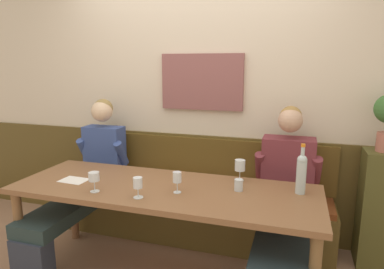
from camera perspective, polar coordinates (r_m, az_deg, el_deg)
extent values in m
cube|color=beige|center=(3.23, 1.22, 7.77)|extent=(6.80, 0.08, 2.80)
cube|color=#89514F|center=(3.16, 1.67, 8.87)|extent=(0.77, 0.04, 0.51)
cube|color=brown|center=(3.37, 0.89, -8.11)|extent=(6.80, 0.03, 0.96)
cube|color=brown|center=(3.27, -0.28, -13.67)|extent=(2.54, 0.42, 0.44)
cube|color=brown|center=(3.17, -0.28, -9.67)|extent=(2.49, 0.39, 0.05)
cube|color=brown|center=(3.26, 0.73, -4.42)|extent=(2.54, 0.04, 0.45)
cube|color=brown|center=(2.52, -4.80, -9.24)|extent=(2.24, 0.78, 0.04)
cylinder|color=brown|center=(2.97, -27.07, -14.94)|extent=(0.07, 0.07, 0.70)
cylinder|color=brown|center=(3.41, -19.45, -10.85)|extent=(0.07, 0.07, 0.70)
cylinder|color=brown|center=(2.80, 19.33, -15.96)|extent=(0.07, 0.07, 0.70)
cube|color=#2C3240|center=(2.90, -25.32, -19.10)|extent=(0.29, 0.14, 0.38)
cube|color=#253535|center=(3.11, -19.75, -11.44)|extent=(0.32, 1.05, 0.11)
cube|color=#364C8D|center=(3.44, -14.54, -3.14)|extent=(0.38, 0.18, 0.54)
sphere|color=beige|center=(3.35, -15.00, 3.80)|extent=(0.20, 0.20, 0.20)
sphere|color=olive|center=(3.37, -14.80, 4.28)|extent=(0.19, 0.19, 0.19)
cylinder|color=#364C8D|center=(3.52, -17.71, -2.54)|extent=(0.08, 0.20, 0.27)
cylinder|color=#364C8D|center=(3.30, -11.89, -3.13)|extent=(0.08, 0.20, 0.27)
cube|color=#233337|center=(2.54, 15.00, -16.54)|extent=(0.36, 1.04, 0.11)
cube|color=maroon|center=(2.94, 15.86, -5.75)|extent=(0.42, 0.23, 0.54)
sphere|color=tan|center=(2.84, 16.32, 2.31)|extent=(0.20, 0.20, 0.20)
sphere|color=#A17940|center=(2.86, 16.36, 2.87)|extent=(0.18, 0.18, 0.18)
cylinder|color=maroon|center=(2.90, 11.44, -5.17)|extent=(0.08, 0.20, 0.27)
cylinder|color=maroon|center=(2.90, 20.30, -5.73)|extent=(0.08, 0.20, 0.27)
cylinder|color=silver|center=(2.46, 17.96, -6.94)|extent=(0.07, 0.07, 0.23)
sphere|color=silver|center=(2.43, 18.15, -4.11)|extent=(0.07, 0.07, 0.07)
cylinder|color=silver|center=(2.41, 18.23, -2.96)|extent=(0.03, 0.03, 0.08)
cylinder|color=orange|center=(2.40, 18.31, -1.76)|extent=(0.03, 0.03, 0.02)
cylinder|color=silver|center=(2.65, 8.05, -7.69)|extent=(0.06, 0.06, 0.00)
cylinder|color=silver|center=(2.64, 8.07, -6.85)|extent=(0.01, 0.01, 0.08)
cylinder|color=silver|center=(2.61, 8.13, -5.17)|extent=(0.08, 0.08, 0.08)
cylinder|color=#E1DE8C|center=(2.62, 8.11, -5.71)|extent=(0.07, 0.07, 0.03)
cylinder|color=silver|center=(2.51, -16.12, -9.22)|extent=(0.07, 0.07, 0.00)
cylinder|color=silver|center=(2.49, -16.17, -8.36)|extent=(0.01, 0.01, 0.08)
cylinder|color=silver|center=(2.47, -16.26, -6.85)|extent=(0.08, 0.08, 0.06)
cylinder|color=beige|center=(2.48, -16.24, -7.22)|extent=(0.07, 0.07, 0.03)
cylinder|color=silver|center=(2.40, -2.50, -9.73)|extent=(0.06, 0.06, 0.00)
cylinder|color=silver|center=(2.38, -2.51, -8.88)|extent=(0.01, 0.01, 0.07)
cylinder|color=silver|center=(2.36, -2.53, -7.21)|extent=(0.06, 0.06, 0.07)
cylinder|color=silver|center=(2.34, -9.07, -10.45)|extent=(0.07, 0.07, 0.00)
cylinder|color=silver|center=(2.32, -9.10, -9.66)|extent=(0.01, 0.01, 0.07)
cylinder|color=silver|center=(2.30, -9.16, -8.05)|extent=(0.06, 0.06, 0.07)
cylinder|color=silver|center=(2.44, 7.90, -8.46)|extent=(0.06, 0.06, 0.08)
cube|color=white|center=(2.79, -19.34, -7.31)|extent=(0.22, 0.16, 0.00)
cube|color=#4D4A20|center=(3.16, 28.94, -11.02)|extent=(0.28, 0.28, 0.96)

